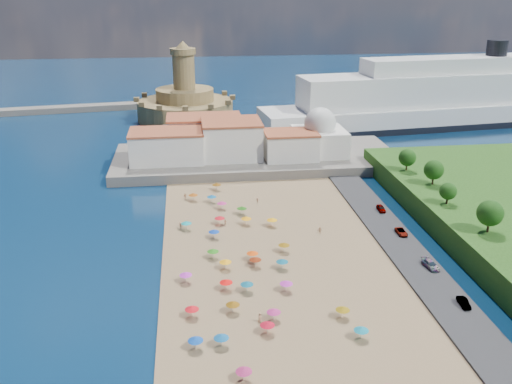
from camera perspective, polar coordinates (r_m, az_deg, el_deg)
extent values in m
plane|color=#071938|center=(115.56, -0.45, -8.11)|extent=(700.00, 700.00, 0.00)
cube|color=#59544C|center=(183.26, 0.02, 3.36)|extent=(90.00, 36.00, 3.00)
cube|color=#59544C|center=(215.75, -6.98, 5.75)|extent=(18.00, 70.00, 2.40)
cube|color=silver|center=(176.57, -8.90, 4.48)|extent=(22.00, 14.00, 9.00)
cube|color=silver|center=(178.63, -2.46, 5.23)|extent=(18.00, 16.00, 11.00)
cube|color=silver|center=(177.50, 3.47, 4.61)|extent=(16.00, 12.00, 8.00)
cube|color=silver|center=(189.93, -5.18, 5.93)|extent=(24.00, 14.00, 10.00)
cube|color=silver|center=(183.29, 6.34, 5.03)|extent=(16.00, 16.00, 8.00)
sphere|color=silver|center=(181.81, 6.41, 6.85)|extent=(10.00, 10.00, 10.00)
cylinder|color=silver|center=(180.97, 6.46, 8.02)|extent=(1.20, 1.20, 1.60)
cylinder|color=#9F834F|center=(244.31, -7.07, 8.14)|extent=(40.00, 40.00, 8.00)
cylinder|color=#9F834F|center=(243.04, -7.13, 9.64)|extent=(24.00, 24.00, 5.00)
cylinder|color=#9F834F|center=(241.47, -7.23, 11.85)|extent=(9.00, 9.00, 14.00)
cylinder|color=#9F834F|center=(240.42, -7.32, 13.79)|extent=(10.40, 10.40, 2.40)
cone|color=#9F834F|center=(240.13, -7.35, 14.42)|extent=(6.00, 6.00, 3.00)
cube|color=black|center=(245.30, 18.21, 6.66)|extent=(153.52, 39.92, 2.45)
cube|color=silver|center=(244.59, 18.30, 7.41)|extent=(152.48, 39.40, 9.06)
cube|color=silver|center=(242.63, 18.57, 9.84)|extent=(122.03, 31.92, 12.08)
cube|color=silver|center=(241.30, 18.82, 11.95)|extent=(71.59, 22.12, 6.04)
cylinder|color=black|center=(251.86, 22.97, 13.14)|extent=(8.05, 8.05, 6.04)
cylinder|color=gray|center=(102.09, -2.33, -11.49)|extent=(0.07, 0.07, 2.00)
cone|color=brown|center=(101.62, -2.34, -11.06)|extent=(2.50, 2.50, 0.60)
cylinder|color=gray|center=(116.93, -0.06, -7.05)|extent=(0.07, 0.07, 2.00)
cone|color=maroon|center=(116.52, -0.06, -6.66)|extent=(2.50, 2.50, 0.60)
cylinder|color=gray|center=(116.19, -3.07, -7.28)|extent=(0.07, 0.07, 2.00)
cone|color=#FFA80D|center=(115.78, -3.08, -6.88)|extent=(2.50, 2.50, 0.60)
cylinder|color=gray|center=(129.60, -4.22, -4.24)|extent=(0.07, 0.07, 2.00)
cone|color=#0C39A8|center=(129.23, -4.23, -3.88)|extent=(2.50, 2.50, 0.60)
cylinder|color=gray|center=(101.36, -6.41, -11.87)|extent=(0.07, 0.07, 2.00)
cone|color=red|center=(100.89, -6.43, -11.44)|extent=(2.50, 2.50, 0.60)
cylinder|color=gray|center=(108.92, -3.00, -9.30)|extent=(0.07, 0.07, 2.00)
cone|color=red|center=(108.47, -3.01, -8.88)|extent=(2.50, 2.50, 0.60)
cylinder|color=gray|center=(93.65, -6.05, -14.87)|extent=(0.07, 0.07, 2.00)
cone|color=#0C41A5|center=(93.14, -6.08, -14.41)|extent=(2.50, 2.50, 0.60)
cylinder|color=gray|center=(136.18, -0.98, -2.93)|extent=(0.07, 0.07, 2.00)
cone|color=#FFA10D|center=(135.83, -0.98, -2.58)|extent=(2.50, 2.50, 0.60)
cylinder|color=gray|center=(112.07, -7.03, -8.52)|extent=(0.07, 0.07, 2.00)
cone|color=#C62AC4|center=(111.64, -7.05, -8.12)|extent=(2.50, 2.50, 0.60)
cylinder|color=gray|center=(100.04, 1.78, -12.21)|extent=(0.07, 0.07, 2.00)
cone|color=#B82773|center=(99.56, 1.79, -11.78)|extent=(2.50, 2.50, 0.60)
cylinder|color=gray|center=(108.15, -0.91, -9.50)|extent=(0.07, 0.07, 2.00)
cone|color=#0D5D79|center=(107.70, -0.92, -9.08)|extent=(2.50, 2.50, 0.60)
cylinder|color=gray|center=(142.18, -1.43, -1.90)|extent=(0.07, 0.07, 2.00)
cone|color=#1F6712|center=(141.84, -1.43, -1.56)|extent=(2.50, 2.50, 0.60)
cylinder|color=gray|center=(108.49, 3.04, -9.42)|extent=(0.07, 0.07, 2.00)
cone|color=#C229B6|center=(108.05, 3.05, -9.01)|extent=(2.50, 2.50, 0.60)
cylinder|color=gray|center=(151.83, -6.29, -0.53)|extent=(0.07, 0.07, 2.00)
cone|color=#A04B0E|center=(151.52, -6.31, -0.22)|extent=(2.50, 2.50, 0.60)
cylinder|color=gray|center=(145.62, -3.43, -1.37)|extent=(0.07, 0.07, 2.00)
cone|color=#BD2875|center=(145.29, -3.44, -1.05)|extent=(2.50, 2.50, 0.60)
cylinder|color=gray|center=(96.72, 1.14, -13.47)|extent=(0.07, 0.07, 2.00)
cone|color=#B30E24|center=(96.22, 1.14, -13.03)|extent=(2.50, 2.50, 0.60)
cylinder|color=gray|center=(158.85, -3.95, 0.50)|extent=(0.07, 0.07, 2.00)
cone|color=brown|center=(158.55, -3.96, 0.81)|extent=(2.50, 2.50, 0.60)
cylinder|color=gray|center=(87.10, -1.22, -17.83)|extent=(0.07, 0.07, 2.00)
cone|color=#A7235C|center=(86.55, -1.23, -17.36)|extent=(2.50, 2.50, 0.60)
cylinder|color=gray|center=(97.00, 10.46, -13.74)|extent=(0.07, 0.07, 2.00)
cone|color=#0F7891|center=(96.50, 10.49, -13.30)|extent=(2.50, 2.50, 0.60)
cylinder|color=gray|center=(116.24, 2.62, -7.26)|extent=(0.07, 0.07, 2.00)
cone|color=#0D5B79|center=(115.82, 2.63, -6.86)|extent=(2.50, 2.50, 0.60)
cylinder|color=gray|center=(134.58, -6.96, -3.38)|extent=(0.07, 0.07, 2.00)
cone|color=teal|center=(134.23, -6.98, -3.03)|extent=(2.50, 2.50, 0.60)
cylinder|color=gray|center=(120.62, -4.32, -6.21)|extent=(0.07, 0.07, 2.00)
cone|color=#257C16|center=(120.22, -4.33, -5.83)|extent=(2.50, 2.50, 0.60)
cylinder|color=gray|center=(93.92, -3.49, -14.66)|extent=(0.07, 0.07, 2.00)
cone|color=#0F5590|center=(93.41, -3.50, -14.21)|extent=(2.50, 2.50, 0.60)
cylinder|color=gray|center=(150.15, -4.46, -0.71)|extent=(0.07, 0.07, 2.00)
cone|color=#0F5991|center=(149.83, -4.47, -0.39)|extent=(2.50, 2.50, 0.60)
cylinder|color=gray|center=(135.46, 1.61, -3.07)|extent=(0.07, 0.07, 2.00)
cone|color=#FFAA0D|center=(135.11, 1.62, -2.72)|extent=(2.50, 2.50, 0.60)
cylinder|color=gray|center=(136.66, -3.65, -2.88)|extent=(0.07, 0.07, 2.00)
cone|color=red|center=(136.31, -3.66, -2.54)|extent=(2.50, 2.50, 0.60)
cylinder|color=gray|center=(123.16, 2.81, -5.59)|extent=(0.07, 0.07, 2.00)
cone|color=#875D0C|center=(122.77, 2.82, -5.21)|extent=(2.50, 2.50, 0.60)
cylinder|color=gray|center=(101.71, 8.64, -11.86)|extent=(0.07, 0.07, 2.00)
cone|color=#92700D|center=(101.24, 8.67, -11.43)|extent=(2.50, 2.50, 0.60)
cylinder|color=gray|center=(119.48, -0.36, -6.42)|extent=(0.07, 0.07, 2.00)
cone|color=#E84A0A|center=(119.08, -0.36, -6.04)|extent=(2.50, 2.50, 0.60)
imported|color=tan|center=(99.52, 0.40, -12.45)|extent=(1.02, 0.81, 1.84)
imported|color=tan|center=(132.59, 6.41, -3.82)|extent=(1.56, 0.61, 1.65)
imported|color=tan|center=(135.36, -7.57, -3.32)|extent=(1.29, 1.19, 1.74)
imported|color=tan|center=(153.13, -7.09, -0.42)|extent=(1.13, 0.94, 1.81)
imported|color=tan|center=(149.41, 0.14, -0.84)|extent=(1.18, 1.14, 1.61)
imported|color=tan|center=(136.24, -3.07, -3.04)|extent=(0.86, 0.71, 1.61)
imported|color=gray|center=(121.05, 17.06, -6.94)|extent=(2.65, 5.09, 1.41)
imported|color=gray|center=(134.55, 14.34, -3.87)|extent=(2.09, 4.42, 1.22)
imported|color=gray|center=(109.74, 20.06, -10.34)|extent=(1.64, 3.99, 1.29)
imported|color=gray|center=(146.74, 12.40, -1.60)|extent=(1.84, 4.17, 1.40)
cylinder|color=#382314|center=(127.79, 22.21, -3.09)|extent=(0.50, 0.50, 3.04)
sphere|color=#14380F|center=(126.79, 22.37, -1.96)|extent=(5.47, 5.47, 5.47)
cylinder|color=#382314|center=(140.63, 18.57, -0.69)|extent=(0.50, 0.50, 2.26)
sphere|color=#14380F|center=(139.95, 18.66, 0.09)|extent=(4.06, 4.06, 4.06)
cylinder|color=#382314|center=(152.87, 17.27, 1.24)|extent=(0.50, 0.50, 2.82)
sphere|color=#14380F|center=(152.10, 17.37, 2.15)|extent=(5.08, 5.08, 5.08)
cylinder|color=#382314|center=(162.26, 14.83, 2.55)|extent=(0.50, 0.50, 2.66)
sphere|color=#14380F|center=(161.58, 14.91, 3.36)|extent=(4.80, 4.80, 4.80)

